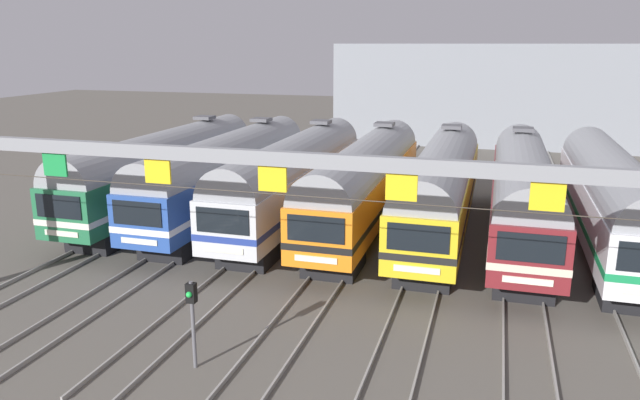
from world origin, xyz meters
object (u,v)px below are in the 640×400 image
(commuter_train_silver, at_px, (295,175))
(catenary_gantry, at_px, (273,186))
(commuter_train_maroon, at_px, (523,190))
(commuter_train_yellow, at_px, (441,184))
(commuter_train_orange, at_px, (366,180))
(commuter_train_green, at_px, (166,167))
(commuter_train_blue, at_px, (228,171))
(yard_signal_mast, at_px, (192,308))
(commuter_train_white, at_px, (610,195))

(commuter_train_silver, height_order, catenary_gantry, catenary_gantry)
(commuter_train_maroon, bearing_deg, commuter_train_yellow, 180.00)
(commuter_train_orange, distance_m, catenary_gantry, 13.77)
(commuter_train_silver, xyz_separation_m, catenary_gantry, (3.89, -13.50, 2.72))
(commuter_train_green, distance_m, commuter_train_blue, 3.89)
(commuter_train_orange, height_order, yard_signal_mast, commuter_train_orange)
(commuter_train_white, bearing_deg, commuter_train_blue, 179.99)
(commuter_train_green, height_order, commuter_train_orange, same)
(commuter_train_green, relative_size, commuter_train_maroon, 1.00)
(commuter_train_blue, height_order, catenary_gantry, catenary_gantry)
(commuter_train_blue, distance_m, commuter_train_silver, 3.89)
(commuter_train_white, bearing_deg, catenary_gantry, -130.82)
(commuter_train_white, bearing_deg, commuter_train_orange, 179.98)
(commuter_train_silver, xyz_separation_m, commuter_train_maroon, (11.66, 0.00, 0.00))
(commuter_train_green, relative_size, commuter_train_blue, 1.00)
(commuter_train_yellow, xyz_separation_m, yard_signal_mast, (-5.83, -15.30, -0.73))
(yard_signal_mast, bearing_deg, commuter_train_white, 48.36)
(commuter_train_silver, bearing_deg, yard_signal_mast, -82.76)
(commuter_train_blue, bearing_deg, catenary_gantry, -60.08)
(commuter_train_yellow, xyz_separation_m, commuter_train_maroon, (3.89, 0.00, 0.00))
(commuter_train_green, xyz_separation_m, commuter_train_yellow, (15.54, 0.00, 0.00))
(commuter_train_blue, relative_size, commuter_train_maroon, 1.00)
(commuter_train_silver, distance_m, yard_signal_mast, 15.44)
(commuter_train_green, height_order, yard_signal_mast, commuter_train_green)
(commuter_train_orange, relative_size, commuter_train_yellow, 1.00)
(commuter_train_maroon, relative_size, commuter_train_white, 1.00)
(commuter_train_orange, bearing_deg, commuter_train_maroon, 0.00)
(commuter_train_blue, height_order, yard_signal_mast, commuter_train_blue)
(commuter_train_orange, relative_size, commuter_train_white, 1.00)
(commuter_train_blue, distance_m, commuter_train_orange, 7.77)
(commuter_train_orange, distance_m, yard_signal_mast, 15.44)
(commuter_train_silver, relative_size, commuter_train_maroon, 1.00)
(commuter_train_green, bearing_deg, commuter_train_yellow, 0.00)
(commuter_train_green, bearing_deg, commuter_train_orange, 0.00)
(commuter_train_green, xyz_separation_m, commuter_train_orange, (11.66, 0.00, 0.00))
(commuter_train_blue, relative_size, commuter_train_yellow, 1.00)
(commuter_train_blue, distance_m, commuter_train_maroon, 15.54)
(commuter_train_orange, height_order, catenary_gantry, catenary_gantry)
(commuter_train_blue, relative_size, commuter_train_white, 1.00)
(commuter_train_maroon, bearing_deg, commuter_train_white, -0.06)
(commuter_train_maroon, xyz_separation_m, catenary_gantry, (-7.77, -13.50, 2.72))
(commuter_train_orange, bearing_deg, commuter_train_white, -0.02)
(catenary_gantry, bearing_deg, commuter_train_blue, 119.92)
(commuter_train_silver, bearing_deg, commuter_train_yellow, 0.00)
(commuter_train_silver, xyz_separation_m, yard_signal_mast, (1.94, -15.30, -0.73))
(commuter_train_white, relative_size, yard_signal_mast, 6.48)
(commuter_train_silver, relative_size, catenary_gantry, 0.63)
(commuter_train_orange, bearing_deg, commuter_train_yellow, 0.00)
(commuter_train_silver, bearing_deg, commuter_train_orange, 0.00)
(commuter_train_yellow, bearing_deg, commuter_train_green, 180.00)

